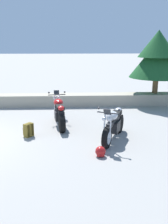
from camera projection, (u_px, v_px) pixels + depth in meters
motorcycle_red_near_left at (59, 113)px, 9.32m from camera, size 0.76×2.06×1.18m
motorcycle_silver_centre at (113, 125)px, 7.96m from camera, size 1.07×1.95×1.18m
rider_backpack at (28, 129)px, 8.28m from camera, size 0.35×0.35×0.47m
rider_helmet at (100, 152)px, 6.86m from camera, size 0.28×0.28×0.28m
pine_tree_mid_left at (157, 55)px, 12.04m from camera, size 2.59×2.59×2.97m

